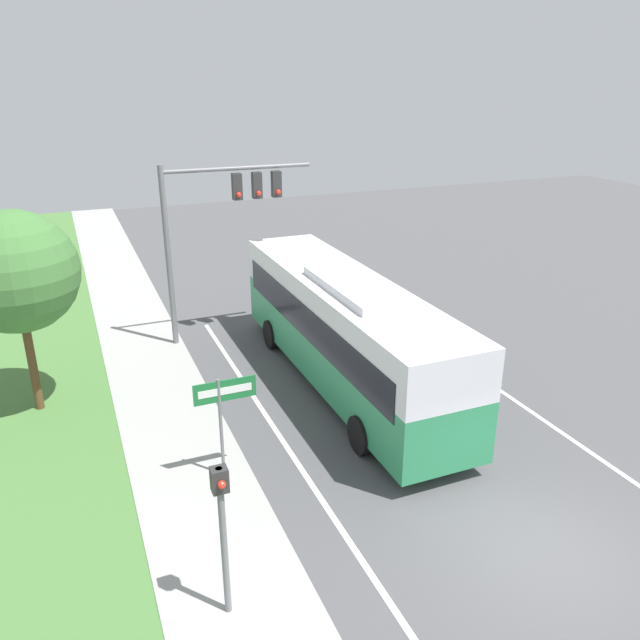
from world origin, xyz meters
The scene contains 7 objects.
ground_plane centered at (0.00, 0.00, 0.00)m, with size 80.00×80.00×0.00m, color #4C4C4F.
lane_divider_near centered at (-3.60, 0.00, 0.00)m, with size 0.14×30.00×0.01m.
bus centered at (-0.72, 8.31, 2.03)m, with size 2.67×11.71×3.68m.
signal_gantry centered at (-3.26, 13.42, 4.68)m, with size 5.31×0.41×6.43m.
pedestrian_signal centered at (-6.43, 0.86, 2.14)m, with size 0.28×0.34×3.15m.
street_sign centered at (-5.37, 4.93, 1.95)m, with size 1.48×0.08×2.68m.
roadside_tree centered at (-9.58, 10.20, 4.22)m, with size 3.34×3.34×5.80m.
Camera 1 is at (-8.19, -7.67, 9.10)m, focal length 35.00 mm.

